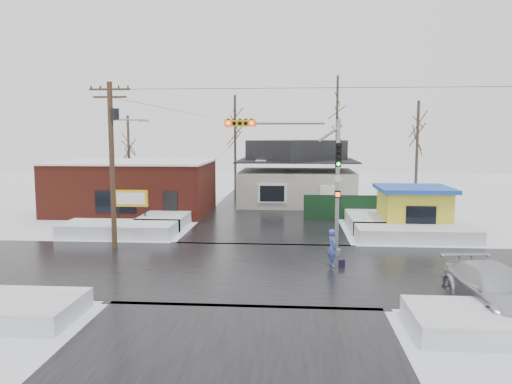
# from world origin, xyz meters

# --- Properties ---
(ground) EXTENTS (120.00, 120.00, 0.00)m
(ground) POSITION_xyz_m (0.00, 0.00, 0.00)
(ground) COLOR white
(ground) RESTS_ON ground
(road_ns) EXTENTS (10.00, 120.00, 0.02)m
(road_ns) POSITION_xyz_m (0.00, 0.00, 0.01)
(road_ns) COLOR black
(road_ns) RESTS_ON ground
(road_ew) EXTENTS (120.00, 10.00, 0.02)m
(road_ew) POSITION_xyz_m (0.00, 0.00, 0.01)
(road_ew) COLOR black
(road_ew) RESTS_ON ground
(snowbank_nw) EXTENTS (7.00, 3.00, 0.80)m
(snowbank_nw) POSITION_xyz_m (-9.00, 7.00, 0.40)
(snowbank_nw) COLOR white
(snowbank_nw) RESTS_ON ground
(snowbank_ne) EXTENTS (7.00, 3.00, 0.80)m
(snowbank_ne) POSITION_xyz_m (9.00, 7.00, 0.40)
(snowbank_ne) COLOR white
(snowbank_ne) RESTS_ON ground
(snowbank_nside_w) EXTENTS (3.00, 8.00, 0.80)m
(snowbank_nside_w) POSITION_xyz_m (-7.00, 12.00, 0.40)
(snowbank_nside_w) COLOR white
(snowbank_nside_w) RESTS_ON ground
(snowbank_nside_e) EXTENTS (3.00, 8.00, 0.80)m
(snowbank_nside_e) POSITION_xyz_m (7.00, 12.00, 0.40)
(snowbank_nside_e) COLOR white
(snowbank_nside_e) RESTS_ON ground
(traffic_signal) EXTENTS (6.05, 0.68, 7.00)m
(traffic_signal) POSITION_xyz_m (2.43, 2.97, 4.54)
(traffic_signal) COLOR gray
(traffic_signal) RESTS_ON ground
(utility_pole) EXTENTS (3.15, 0.44, 9.00)m
(utility_pole) POSITION_xyz_m (-7.93, 3.50, 5.11)
(utility_pole) COLOR #382619
(utility_pole) RESTS_ON ground
(brick_building) EXTENTS (12.20, 8.20, 4.12)m
(brick_building) POSITION_xyz_m (-11.00, 15.99, 2.08)
(brick_building) COLOR maroon
(brick_building) RESTS_ON ground
(marquee_sign) EXTENTS (2.20, 0.21, 2.55)m
(marquee_sign) POSITION_xyz_m (-9.00, 9.49, 1.92)
(marquee_sign) COLOR black
(marquee_sign) RESTS_ON ground
(house) EXTENTS (10.40, 8.40, 5.76)m
(house) POSITION_xyz_m (2.00, 22.00, 2.62)
(house) COLOR #B4B0A2
(house) RESTS_ON ground
(kiosk) EXTENTS (4.60, 4.60, 2.88)m
(kiosk) POSITION_xyz_m (9.50, 9.99, 1.46)
(kiosk) COLOR gold
(kiosk) RESTS_ON ground
(fence) EXTENTS (8.00, 0.12, 1.80)m
(fence) POSITION_xyz_m (6.50, 14.00, 0.90)
(fence) COLOR black
(fence) RESTS_ON ground
(tree_far_left) EXTENTS (3.00, 3.00, 10.00)m
(tree_far_left) POSITION_xyz_m (-4.00, 26.00, 7.95)
(tree_far_left) COLOR #332821
(tree_far_left) RESTS_ON ground
(tree_far_mid) EXTENTS (3.00, 3.00, 12.00)m
(tree_far_mid) POSITION_xyz_m (6.00, 28.00, 9.54)
(tree_far_mid) COLOR #332821
(tree_far_mid) RESTS_ON ground
(tree_far_right) EXTENTS (3.00, 3.00, 9.00)m
(tree_far_right) POSITION_xyz_m (12.00, 20.00, 7.16)
(tree_far_right) COLOR #332821
(tree_far_right) RESTS_ON ground
(tree_far_west) EXTENTS (3.00, 3.00, 8.00)m
(tree_far_west) POSITION_xyz_m (-14.00, 24.00, 6.36)
(tree_far_west) COLOR #332821
(tree_far_west) RESTS_ON ground
(pedestrian) EXTENTS (0.59, 0.74, 1.78)m
(pedestrian) POSITION_xyz_m (3.61, 0.67, 0.89)
(pedestrian) COLOR #4254B9
(pedestrian) RESTS_ON ground
(car) EXTENTS (2.77, 5.64, 1.58)m
(car) POSITION_xyz_m (8.88, -5.07, 0.79)
(car) COLOR silver
(car) RESTS_ON ground
(shopping_bag) EXTENTS (0.30, 0.20, 0.35)m
(shopping_bag) POSITION_xyz_m (4.05, 0.49, 0.17)
(shopping_bag) COLOR black
(shopping_bag) RESTS_ON ground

